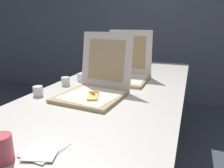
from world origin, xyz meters
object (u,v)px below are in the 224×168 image
Objects in this scene: table at (117,91)px; cup_white_near_center at (66,81)px; cup_white_mid at (81,77)px; napkin_pile at (43,150)px; pizza_box_middle at (125,73)px; cup_white_near_left at (38,91)px; cup_white_far at (105,69)px; cup_printed_front at (2,149)px; pizza_box_front at (95,87)px.

table is 0.40m from cup_white_near_center.
napkin_pile is at bearing -69.58° from cup_white_mid.
cup_white_near_left is (-0.40, -0.59, -0.03)m from pizza_box_middle.
cup_white_near_center is (-0.37, -0.13, 0.08)m from table.
cup_white_far is at bearing 143.48° from pizza_box_middle.
cup_white_mid is 0.37× the size of napkin_pile.
pizza_box_middle reaches higher than cup_printed_front.
cup_white_far reaches higher than table.
pizza_box_front reaches higher than cup_white_mid.
table is 4.81× the size of pizza_box_front.
napkin_pile is at bearing -49.74° from cup_white_near_left.
pizza_box_front is 0.46m from pizza_box_middle.
pizza_box_middle reaches higher than cup_white_far.
cup_white_far is 0.53m from cup_white_near_center.
pizza_box_middle is at bearing 90.83° from table.
cup_white_near_left is 1.00× the size of cup_white_near_center.
cup_white_near_left is 1.00× the size of cup_white_far.
cup_white_mid reaches higher than table.
pizza_box_front is 7.46× the size of cup_white_mid.
cup_printed_front is at bearing -70.26° from cup_white_near_center.
napkin_pile is at bearing -88.26° from table.
cup_white_near_center is at bearing 117.04° from napkin_pile.
cup_white_far is 0.37m from cup_white_mid.
pizza_box_front is at bearing -96.46° from pizza_box_middle.
cup_printed_front reaches higher than cup_white_far.
cup_white_near_center is at bearing -138.43° from pizza_box_middle.
pizza_box_front is 4.83× the size of cup_printed_front.
cup_white_mid is at bearing -152.21° from pizza_box_middle.
pizza_box_middle reaches higher than cup_white_near_center.
cup_white_near_left is 0.69m from cup_printed_front.
table is 35.92× the size of cup_white_near_center.
pizza_box_front reaches higher than cup_white_near_center.
cup_printed_front is at bearing -131.25° from napkin_pile.
cup_printed_front reaches higher than table.
cup_white_mid is 0.99m from napkin_pile.
cup_printed_front is (-0.05, -1.19, -0.01)m from pizza_box_middle.
pizza_box_middle is 6.32× the size of cup_white_near_left.
pizza_box_front is 0.69m from cup_white_far.
cup_printed_front is (0.26, -1.02, 0.02)m from cup_white_mid.
pizza_box_middle is (0.06, 0.46, 0.00)m from pizza_box_front.
pizza_box_front reaches higher than napkin_pile.
cup_white_mid is at bearing 72.25° from cup_white_near_center.
cup_printed_front reaches higher than cup_white_near_left.
table is at bearing -88.44° from pizza_box_middle.
cup_white_mid is at bearing -98.42° from cup_white_far.
napkin_pile is (0.03, -1.09, -0.05)m from pizza_box_middle.
table is 35.92× the size of cup_white_near_left.
cup_white_near_left reaches higher than table.
cup_white_near_center is (-0.10, -0.52, 0.00)m from cup_white_far.
pizza_box_middle is at bearing 87.45° from pizza_box_front.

